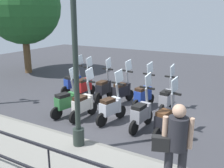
{
  "coord_description": "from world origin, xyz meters",
  "views": [
    {
      "loc": [
        -6.58,
        -3.29,
        3.09
      ],
      "look_at": [
        0.2,
        0.5,
        0.9
      ],
      "focal_mm": 40.0,
      "sensor_mm": 36.0,
      "label": 1
    }
  ],
  "objects_px": {
    "scooter_near_4": "(67,101)",
    "scooter_far_0": "(167,98)",
    "tree_large": "(23,6)",
    "scooter_near_2": "(111,107)",
    "scooter_near_0": "(166,120)",
    "scooter_near_3": "(83,104)",
    "scooter_far_5": "(74,82)",
    "pedestrian_with_bag": "(175,143)",
    "scooter_far_1": "(144,95)",
    "scooter_far_4": "(84,86)",
    "scooter_far_3": "(104,88)",
    "lamp_post_near": "(76,63)",
    "scooter_far_2": "(122,90)",
    "scooter_near_1": "(141,113)"
  },
  "relations": [
    {
      "from": "scooter_near_3",
      "to": "scooter_far_2",
      "type": "distance_m",
      "value": 1.85
    },
    {
      "from": "scooter_near_0",
      "to": "scooter_near_1",
      "type": "xyz_separation_m",
      "value": [
        0.11,
        0.73,
        0.0
      ]
    },
    {
      "from": "scooter_near_0",
      "to": "scooter_near_3",
      "type": "bearing_deg",
      "value": 104.13
    },
    {
      "from": "tree_large",
      "to": "scooter_near_2",
      "type": "height_order",
      "value": "tree_large"
    },
    {
      "from": "scooter_far_4",
      "to": "scooter_far_2",
      "type": "bearing_deg",
      "value": -80.8
    },
    {
      "from": "tree_large",
      "to": "scooter_near_4",
      "type": "bearing_deg",
      "value": -123.1
    },
    {
      "from": "scooter_near_0",
      "to": "scooter_far_2",
      "type": "bearing_deg",
      "value": 63.2
    },
    {
      "from": "scooter_near_2",
      "to": "scooter_near_4",
      "type": "distance_m",
      "value": 1.46
    },
    {
      "from": "pedestrian_with_bag",
      "to": "scooter_near_3",
      "type": "relative_size",
      "value": 1.03
    },
    {
      "from": "lamp_post_near",
      "to": "scooter_far_5",
      "type": "xyz_separation_m",
      "value": [
        3.37,
        2.74,
        -1.6
      ]
    },
    {
      "from": "scooter_far_5",
      "to": "scooter_far_4",
      "type": "bearing_deg",
      "value": -90.14
    },
    {
      "from": "pedestrian_with_bag",
      "to": "scooter_far_3",
      "type": "height_order",
      "value": "pedestrian_with_bag"
    },
    {
      "from": "pedestrian_with_bag",
      "to": "scooter_far_4",
      "type": "xyz_separation_m",
      "value": [
        3.71,
        4.45,
        -0.6
      ]
    },
    {
      "from": "scooter_far_4",
      "to": "scooter_near_0",
      "type": "bearing_deg",
      "value": -109.67
    },
    {
      "from": "lamp_post_near",
      "to": "scooter_far_5",
      "type": "bearing_deg",
      "value": 39.11
    },
    {
      "from": "scooter_far_0",
      "to": "scooter_far_3",
      "type": "bearing_deg",
      "value": 92.64
    },
    {
      "from": "scooter_near_1",
      "to": "scooter_far_4",
      "type": "height_order",
      "value": "same"
    },
    {
      "from": "scooter_far_3",
      "to": "scooter_far_0",
      "type": "bearing_deg",
      "value": -90.15
    },
    {
      "from": "scooter_far_0",
      "to": "scooter_far_2",
      "type": "distance_m",
      "value": 1.65
    },
    {
      "from": "scooter_near_2",
      "to": "scooter_near_4",
      "type": "xyz_separation_m",
      "value": [
        -0.26,
        1.44,
        0.0
      ]
    },
    {
      "from": "scooter_far_0",
      "to": "scooter_far_1",
      "type": "bearing_deg",
      "value": 93.74
    },
    {
      "from": "scooter_far_0",
      "to": "scooter_far_1",
      "type": "height_order",
      "value": "same"
    },
    {
      "from": "scooter_near_0",
      "to": "scooter_far_4",
      "type": "relative_size",
      "value": 1.0
    },
    {
      "from": "scooter_near_3",
      "to": "scooter_far_5",
      "type": "distance_m",
      "value": 2.55
    },
    {
      "from": "scooter_near_3",
      "to": "scooter_far_4",
      "type": "distance_m",
      "value": 2.0
    },
    {
      "from": "lamp_post_near",
      "to": "pedestrian_with_bag",
      "type": "height_order",
      "value": "lamp_post_near"
    },
    {
      "from": "pedestrian_with_bag",
      "to": "scooter_far_1",
      "type": "height_order",
      "value": "pedestrian_with_bag"
    },
    {
      "from": "tree_large",
      "to": "scooter_far_3",
      "type": "xyz_separation_m",
      "value": [
        -1.89,
        -5.94,
        -2.98
      ]
    },
    {
      "from": "pedestrian_with_bag",
      "to": "scooter_far_0",
      "type": "relative_size",
      "value": 1.03
    },
    {
      "from": "scooter_far_0",
      "to": "scooter_near_4",
      "type": "bearing_deg",
      "value": 127.68
    },
    {
      "from": "scooter_near_3",
      "to": "scooter_far_1",
      "type": "distance_m",
      "value": 2.12
    },
    {
      "from": "scooter_near_1",
      "to": "scooter_near_3",
      "type": "bearing_deg",
      "value": 102.3
    },
    {
      "from": "scooter_near_4",
      "to": "scooter_far_4",
      "type": "height_order",
      "value": "same"
    },
    {
      "from": "scooter_near_1",
      "to": "scooter_far_1",
      "type": "distance_m",
      "value": 1.63
    },
    {
      "from": "scooter_far_0",
      "to": "scooter_far_1",
      "type": "distance_m",
      "value": 0.81
    },
    {
      "from": "scooter_near_2",
      "to": "scooter_far_3",
      "type": "relative_size",
      "value": 1.0
    },
    {
      "from": "scooter_near_4",
      "to": "scooter_far_0",
      "type": "bearing_deg",
      "value": -42.14
    },
    {
      "from": "scooter_far_1",
      "to": "scooter_far_3",
      "type": "xyz_separation_m",
      "value": [
        0.04,
        1.57,
        0.0
      ]
    },
    {
      "from": "scooter_far_4",
      "to": "scooter_near_4",
      "type": "bearing_deg",
      "value": -158.88
    },
    {
      "from": "scooter_near_3",
      "to": "scooter_far_3",
      "type": "xyz_separation_m",
      "value": [
        1.77,
        0.34,
        0.0
      ]
    },
    {
      "from": "scooter_near_3",
      "to": "scooter_near_4",
      "type": "height_order",
      "value": "same"
    },
    {
      "from": "scooter_near_0",
      "to": "scooter_far_2",
      "type": "relative_size",
      "value": 1.0
    },
    {
      "from": "scooter_far_0",
      "to": "scooter_far_4",
      "type": "relative_size",
      "value": 1.0
    },
    {
      "from": "lamp_post_near",
      "to": "scooter_far_4",
      "type": "height_order",
      "value": "lamp_post_near"
    },
    {
      "from": "scooter_far_1",
      "to": "scooter_far_3",
      "type": "relative_size",
      "value": 1.0
    },
    {
      "from": "lamp_post_near",
      "to": "scooter_far_0",
      "type": "height_order",
      "value": "lamp_post_near"
    },
    {
      "from": "scooter_far_1",
      "to": "scooter_far_4",
      "type": "bearing_deg",
      "value": 103.65
    },
    {
      "from": "pedestrian_with_bag",
      "to": "scooter_far_1",
      "type": "xyz_separation_m",
      "value": [
        3.79,
        2.08,
        -0.6
      ]
    },
    {
      "from": "scooter_near_0",
      "to": "scooter_far_3",
      "type": "distance_m",
      "value": 3.32
    },
    {
      "from": "scooter_near_0",
      "to": "scooter_near_2",
      "type": "xyz_separation_m",
      "value": [
        0.11,
        1.68,
        0.0
      ]
    }
  ]
}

